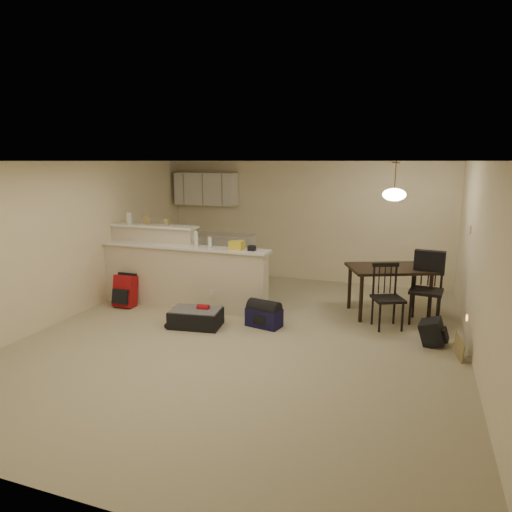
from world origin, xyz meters
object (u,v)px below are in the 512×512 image
at_px(red_backpack, 125,291).
at_px(dining_chair_near, 388,297).
at_px(dining_table, 389,273).
at_px(black_daypack, 432,332).
at_px(dining_chair_far, 426,289).
at_px(pendant_lamp, 394,194).
at_px(navy_duffel, 264,317).
at_px(suitcase, 196,318).

bearing_deg(red_backpack, dining_chair_near, 4.91).
relative_size(dining_table, dining_chair_near, 1.55).
relative_size(dining_table, black_daypack, 3.99).
bearing_deg(dining_table, dining_chair_near, -110.10).
height_order(dining_table, dining_chair_near, dining_chair_near).
height_order(dining_chair_far, red_backpack, dining_chair_far).
relative_size(dining_chair_near, red_backpack, 1.78).
bearing_deg(dining_chair_far, dining_chair_near, -135.12).
xyz_separation_m(pendant_lamp, dining_chair_far, (0.58, -0.24, -1.44)).
distance_m(red_backpack, navy_duffel, 2.61).
distance_m(dining_chair_near, dining_chair_far, 0.69).
xyz_separation_m(dining_chair_far, navy_duffel, (-2.33, -0.99, -0.41)).
relative_size(dining_chair_far, red_backpack, 2.00).
bearing_deg(pendant_lamp, dining_chair_near, -87.02).
relative_size(dining_table, pendant_lamp, 2.45).
bearing_deg(black_daypack, pendant_lamp, 40.16).
bearing_deg(pendant_lamp, suitcase, -150.09).
height_order(dining_chair_far, navy_duffel, dining_chair_far).
height_order(dining_table, pendant_lamp, pendant_lamp).
distance_m(pendant_lamp, dining_chair_far, 1.57).
bearing_deg(pendant_lamp, navy_duffel, -144.88).
xyz_separation_m(dining_chair_near, dining_chair_far, (0.54, 0.43, 0.06)).
distance_m(dining_chair_far, red_backpack, 5.01).
relative_size(red_backpack, navy_duffel, 1.05).
relative_size(dining_table, suitcase, 1.98).
xyz_separation_m(dining_table, black_daypack, (0.68, -1.10, -0.54)).
distance_m(dining_table, suitcase, 3.21).
bearing_deg(dining_table, black_daypack, -81.42).
relative_size(dining_table, red_backpack, 2.76).
height_order(dining_chair_near, dining_chair_far, dining_chair_far).
bearing_deg(dining_chair_far, red_backpack, -163.68).
bearing_deg(navy_duffel, red_backpack, -170.94).
distance_m(suitcase, red_backpack, 1.69).
distance_m(navy_duffel, black_daypack, 2.43).
distance_m(dining_chair_far, navy_duffel, 2.56).
relative_size(suitcase, black_daypack, 2.01).
bearing_deg(dining_chair_far, black_daypack, -76.85).
distance_m(suitcase, navy_duffel, 1.05).
bearing_deg(dining_table, suitcase, -173.16).
distance_m(dining_table, red_backpack, 4.51).
height_order(red_backpack, navy_duffel, red_backpack).
distance_m(dining_chair_far, black_daypack, 0.94).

